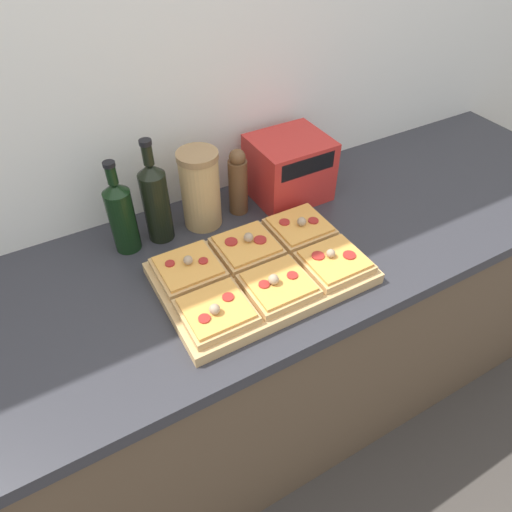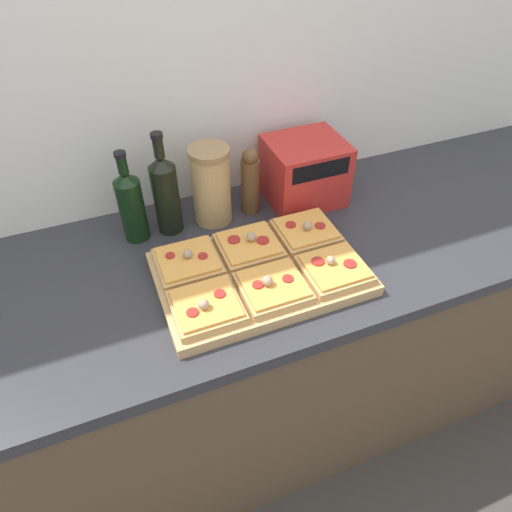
% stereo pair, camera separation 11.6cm
% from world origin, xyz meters
% --- Properties ---
extents(ground_plane, '(12.00, 12.00, 0.00)m').
position_xyz_m(ground_plane, '(0.00, 0.00, 0.00)').
color(ground_plane, '#3D3833').
extents(wall_back, '(6.00, 0.06, 2.50)m').
position_xyz_m(wall_back, '(0.00, 0.67, 1.25)').
color(wall_back, silver).
rests_on(wall_back, ground_plane).
extents(kitchen_counter, '(2.63, 0.67, 0.91)m').
position_xyz_m(kitchen_counter, '(0.00, 0.32, 0.45)').
color(kitchen_counter, brown).
rests_on(kitchen_counter, ground_plane).
extents(cutting_board, '(0.52, 0.34, 0.03)m').
position_xyz_m(cutting_board, '(0.07, 0.23, 0.92)').
color(cutting_board, tan).
rests_on(cutting_board, kitchen_counter).
extents(pizza_slice_back_left, '(0.16, 0.15, 0.05)m').
position_xyz_m(pizza_slice_back_left, '(-0.09, 0.31, 0.95)').
color(pizza_slice_back_left, tan).
rests_on(pizza_slice_back_left, cutting_board).
extents(pizza_slice_back_center, '(0.16, 0.15, 0.05)m').
position_xyz_m(pizza_slice_back_center, '(0.07, 0.31, 0.95)').
color(pizza_slice_back_center, tan).
rests_on(pizza_slice_back_center, cutting_board).
extents(pizza_slice_back_right, '(0.16, 0.15, 0.05)m').
position_xyz_m(pizza_slice_back_right, '(0.24, 0.31, 0.95)').
color(pizza_slice_back_right, tan).
rests_on(pizza_slice_back_right, cutting_board).
extents(pizza_slice_front_left, '(0.16, 0.15, 0.05)m').
position_xyz_m(pizza_slice_front_left, '(-0.10, 0.15, 0.95)').
color(pizza_slice_front_left, tan).
rests_on(pizza_slice_front_left, cutting_board).
extents(pizza_slice_front_center, '(0.16, 0.15, 0.05)m').
position_xyz_m(pizza_slice_front_center, '(0.07, 0.15, 0.95)').
color(pizza_slice_front_center, tan).
rests_on(pizza_slice_front_center, cutting_board).
extents(pizza_slice_front_right, '(0.16, 0.15, 0.05)m').
position_xyz_m(pizza_slice_front_right, '(0.24, 0.15, 0.95)').
color(pizza_slice_front_right, tan).
rests_on(pizza_slice_front_right, cutting_board).
extents(olive_oil_bottle, '(0.07, 0.07, 0.27)m').
position_xyz_m(olive_oil_bottle, '(-0.19, 0.51, 1.02)').
color(olive_oil_bottle, black).
rests_on(olive_oil_bottle, kitchen_counter).
extents(wine_bottle, '(0.07, 0.07, 0.30)m').
position_xyz_m(wine_bottle, '(-0.09, 0.51, 1.03)').
color(wine_bottle, black).
rests_on(wine_bottle, kitchen_counter).
extents(grain_jar_tall, '(0.11, 0.11, 0.23)m').
position_xyz_m(grain_jar_tall, '(0.04, 0.51, 1.02)').
color(grain_jar_tall, tan).
rests_on(grain_jar_tall, kitchen_counter).
extents(pepper_mill, '(0.06, 0.06, 0.21)m').
position_xyz_m(pepper_mill, '(0.15, 0.51, 1.01)').
color(pepper_mill, brown).
rests_on(pepper_mill, kitchen_counter).
extents(toaster_oven, '(0.25, 0.20, 0.19)m').
position_xyz_m(toaster_oven, '(0.33, 0.51, 1.00)').
color(toaster_oven, red).
rests_on(toaster_oven, kitchen_counter).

